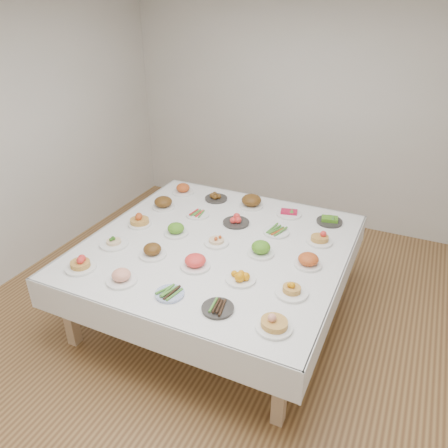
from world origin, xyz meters
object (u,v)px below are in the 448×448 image
at_px(dish_0, 80,261).
at_px(dish_24, 330,219).
at_px(dish_12, 216,239).
at_px(display_table, 217,250).

distance_m(dish_0, dish_24, 2.36).
xyz_separation_m(dish_12, dish_24, (0.83, 0.84, -0.00)).
xyz_separation_m(display_table, dish_0, (-0.84, -0.83, 0.14)).
relative_size(display_table, dish_0, 9.07).
height_order(display_table, dish_24, dish_24).
bearing_deg(display_table, dish_24, 45.33).
bearing_deg(dish_24, display_table, -134.67).
bearing_deg(dish_0, display_table, 44.83).
height_order(dish_0, dish_12, dish_0).
bearing_deg(display_table, dish_0, -135.17).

